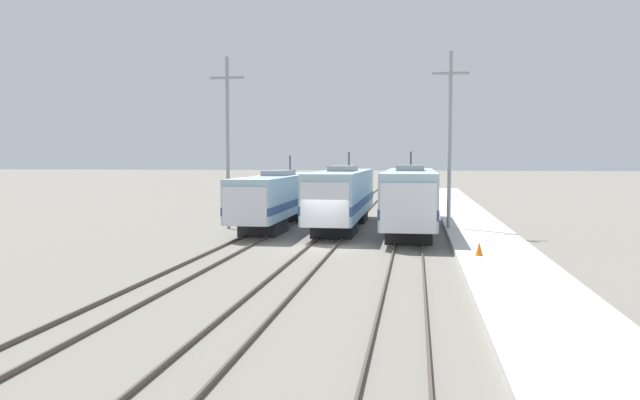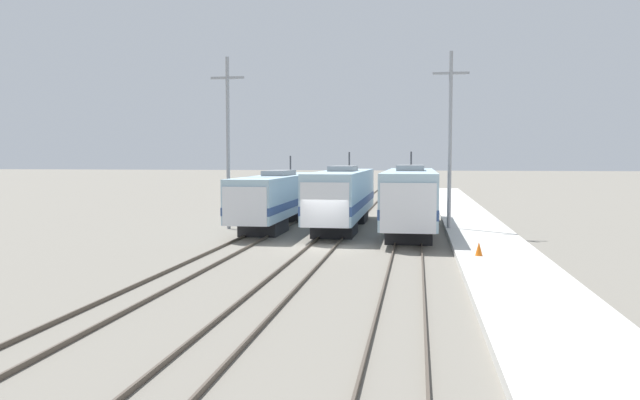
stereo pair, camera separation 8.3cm
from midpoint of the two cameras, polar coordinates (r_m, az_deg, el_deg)
The scene contains 11 objects.
ground_plane at distance 33.05m, azimuth 0.06°, elevation -4.43°, with size 400.00×400.00×0.00m, color slate.
rail_pair_far_left at distance 34.02m, azimuth -7.53°, elevation -4.09°, with size 1.51×120.00×0.15m.
rail_pair_center at distance 33.04m, azimuth 0.06°, elevation -4.30°, with size 1.51×120.00×0.15m.
rail_pair_far_right at distance 32.66m, azimuth 7.97°, elevation -4.43°, with size 1.51×120.00×0.15m.
locomotive_far_left at distance 43.09m, azimuth -3.96°, elevation 0.22°, with size 2.82×17.75×4.92m.
locomotive_center at distance 41.95m, azimuth 1.98°, elevation 0.33°, with size 2.97×17.12×5.19m.
locomotive_far_right at distance 39.70m, azimuth 8.16°, elevation 0.15°, with size 3.11×17.12×5.20m.
catenary_tower_left at distance 42.17m, azimuth -8.49°, elevation 5.59°, with size 2.27×0.24×11.43m.
catenary_tower_right at distance 40.33m, azimuth 11.72°, elevation 5.63°, with size 2.27×0.24×11.43m.
platform at distance 32.87m, azimuth 15.44°, elevation -4.33°, with size 4.00×120.00×0.32m.
traffic_cone at distance 29.36m, azimuth 14.27°, elevation -4.34°, with size 0.34×0.34×0.64m.
Camera 1 is at (4.92, -32.33, 4.79)m, focal length 35.00 mm.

